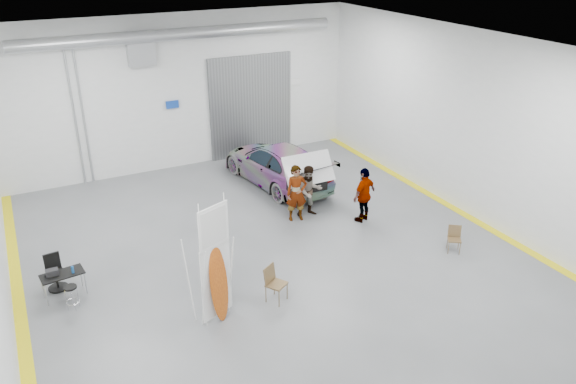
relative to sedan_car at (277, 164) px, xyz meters
name	(u,v)px	position (x,y,z in m)	size (l,w,h in m)	color
ground	(274,254)	(-2.40, -4.68, -0.76)	(16.00, 16.00, 0.00)	#5A5D62
room_shell	(247,100)	(-2.16, -2.46, 3.32)	(14.02, 16.18, 6.01)	silver
sedan_car	(277,164)	(0.00, 0.00, 0.00)	(2.14, 5.24, 1.52)	silver
person_a	(297,193)	(-0.75, -2.99, 0.19)	(0.69, 0.45, 1.90)	#846048
person_b	(310,191)	(-0.23, -2.92, 0.12)	(0.86, 0.66, 1.76)	slate
person_c	(364,195)	(1.16, -4.05, 0.17)	(1.08, 0.44, 1.86)	brown
surfboard_display	(213,274)	(-4.99, -6.83, 0.56)	(0.87, 0.50, 3.26)	white
folding_chair_near	(276,290)	(-3.32, -6.76, -0.46)	(0.62, 0.68, 0.97)	brown
folding_chair_far	(453,244)	(2.42, -6.94, -0.51)	(0.52, 0.57, 0.79)	brown
shop_stool	(72,298)	(-8.02, -4.75, -0.43)	(0.33, 0.33, 0.66)	black
work_table	(60,274)	(-8.18, -4.07, -0.09)	(1.12, 0.65, 0.87)	#95979D
office_chair	(56,274)	(-8.27, -3.60, -0.33)	(0.52, 0.52, 0.97)	black
trunk_lid	(308,166)	(0.00, -2.37, 0.78)	(1.77, 1.08, 0.04)	silver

